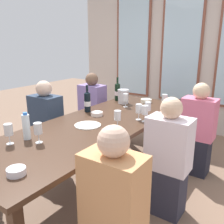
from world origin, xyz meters
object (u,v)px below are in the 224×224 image
(tasting_bowl_1, at_px, (97,114))
(wine_glass_6, at_px, (8,130))
(dining_table, at_px, (97,129))
(seated_person_3, at_px, (168,161))
(seated_person_1, at_px, (197,132))
(white_plate_0, at_px, (88,125))
(water_bottle, at_px, (26,127))
(wine_glass_1, at_px, (139,109))
(metal_pitcher, at_px, (123,96))
(wine_glass_5, at_px, (38,129))
(wine_glass_4, at_px, (126,98))
(wine_glass_7, at_px, (165,99))
(wine_glass_3, at_px, (117,116))
(wine_glass_0, at_px, (148,107))
(seated_person_0, at_px, (92,111))
(seated_person_5, at_px, (113,215))
(tasting_bowl_0, at_px, (146,101))
(tasting_bowl_2, at_px, (16,171))
(wine_bottle_0, at_px, (87,102))
(seated_person_2, at_px, (47,128))
(wine_bottle_1, at_px, (117,92))
(wine_glass_8, at_px, (145,111))

(tasting_bowl_1, relative_size, wine_glass_6, 0.79)
(dining_table, bearing_deg, seated_person_3, 1.30)
(seated_person_1, bearing_deg, white_plate_0, -127.92)
(water_bottle, bearing_deg, wine_glass_1, 62.66)
(wine_glass_6, bearing_deg, metal_pitcher, 88.93)
(wine_glass_5, bearing_deg, wine_glass_6, -138.92)
(wine_glass_4, distance_m, seated_person_1, 0.96)
(metal_pitcher, relative_size, wine_glass_7, 1.09)
(wine_glass_4, bearing_deg, wine_glass_6, -95.88)
(white_plate_0, height_order, wine_glass_3, wine_glass_3)
(wine_glass_0, bearing_deg, seated_person_0, 159.42)
(wine_glass_3, xyz_separation_m, seated_person_0, (-1.05, 0.91, -0.33))
(dining_table, height_order, seated_person_5, seated_person_5)
(wine_glass_6, bearing_deg, wine_glass_4, 84.12)
(metal_pitcher, relative_size, tasting_bowl_0, 1.27)
(tasting_bowl_0, bearing_deg, wine_glass_0, -61.69)
(tasting_bowl_1, height_order, wine_glass_4, wine_glass_4)
(white_plate_0, bearing_deg, seated_person_3, 9.75)
(tasting_bowl_2, distance_m, seated_person_1, 2.12)
(tasting_bowl_2, distance_m, water_bottle, 0.62)
(tasting_bowl_0, height_order, tasting_bowl_1, tasting_bowl_0)
(metal_pitcher, bearing_deg, seated_person_3, -40.24)
(tasting_bowl_1, xyz_separation_m, wine_glass_1, (0.47, 0.13, 0.10))
(seated_person_5, bearing_deg, wine_glass_6, 179.32)
(metal_pitcher, xyz_separation_m, tasting_bowl_2, (0.44, -1.98, -0.07))
(wine_bottle_0, bearing_deg, seated_person_1, 29.32)
(wine_glass_4, bearing_deg, tasting_bowl_2, -80.36)
(water_bottle, relative_size, seated_person_2, 0.22)
(wine_bottle_1, xyz_separation_m, tasting_bowl_1, (0.22, -0.76, -0.11))
(tasting_bowl_0, xyz_separation_m, wine_glass_5, (-0.09, -1.77, 0.09))
(tasting_bowl_2, bearing_deg, white_plate_0, 103.54)
(wine_glass_8, bearing_deg, seated_person_1, 56.09)
(seated_person_0, bearing_deg, tasting_bowl_1, -47.84)
(seated_person_1, bearing_deg, seated_person_3, -90.00)
(seated_person_5, bearing_deg, seated_person_3, 90.00)
(seated_person_0, bearing_deg, wine_glass_3, -40.91)
(wine_glass_4, distance_m, seated_person_5, 1.83)
(water_bottle, xyz_separation_m, seated_person_1, (1.02, 1.61, -0.33))
(seated_person_0, bearing_deg, metal_pitcher, -3.58)
(tasting_bowl_0, xyz_separation_m, wine_glass_8, (0.37, -0.77, 0.09))
(dining_table, distance_m, water_bottle, 0.75)
(dining_table, relative_size, seated_person_0, 2.43)
(wine_glass_5, height_order, seated_person_1, seated_person_1)
(seated_person_1, bearing_deg, wine_bottle_0, -150.68)
(wine_glass_3, distance_m, wine_glass_5, 0.76)
(tasting_bowl_1, relative_size, tasting_bowl_2, 1.13)
(wine_bottle_0, bearing_deg, water_bottle, -82.53)
(water_bottle, distance_m, seated_person_5, 1.08)
(tasting_bowl_0, distance_m, wine_glass_3, 1.12)
(wine_glass_8, bearing_deg, seated_person_3, -37.35)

